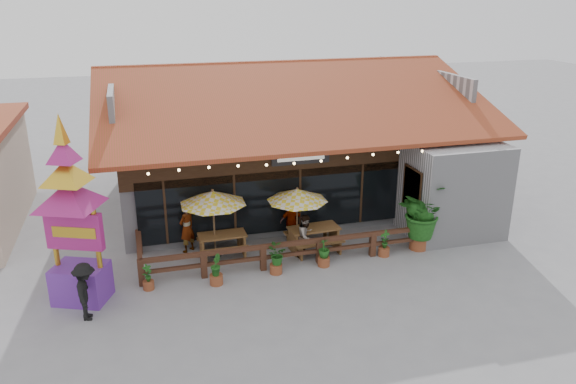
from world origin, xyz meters
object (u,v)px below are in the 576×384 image
object	(u,v)px
picnic_table_left	(222,241)
thai_sign_tower	(70,199)
picnic_table_right	(314,235)
umbrella_right	(297,195)
pedestrian	(86,292)
umbrella_left	(213,198)
tropical_plant	(421,213)

from	to	relation	value
picnic_table_left	thai_sign_tower	distance (m)	5.72
picnic_table_right	umbrella_right	bearing A→B (deg)	150.27
pedestrian	thai_sign_tower	bearing A→B (deg)	13.27
umbrella_right	thai_sign_tower	bearing A→B (deg)	-166.28
umbrella_left	thai_sign_tower	xyz separation A→B (m)	(-4.37, -1.97, 1.09)
thai_sign_tower	tropical_plant	xyz separation A→B (m)	(11.64, 0.52, -1.87)
pedestrian	picnic_table_left	bearing A→B (deg)	-52.66
picnic_table_right	thai_sign_tower	size ratio (longest dim) A/B	0.31
picnic_table_left	tropical_plant	distance (m)	7.20
umbrella_right	picnic_table_right	world-z (taller)	umbrella_right
umbrella_left	picnic_table_left	bearing A→B (deg)	-8.65
picnic_table_right	pedestrian	size ratio (longest dim) A/B	1.11
umbrella_left	picnic_table_left	world-z (taller)	umbrella_left
umbrella_right	umbrella_left	bearing A→B (deg)	176.79
picnic_table_right	thai_sign_tower	world-z (taller)	thai_sign_tower
umbrella_left	picnic_table_left	distance (m)	1.67
picnic_table_left	picnic_table_right	size ratio (longest dim) A/B	0.88
thai_sign_tower	umbrella_left	bearing A→B (deg)	24.24
picnic_table_right	tropical_plant	world-z (taller)	tropical_plant
picnic_table_left	tropical_plant	bearing A→B (deg)	-11.34
thai_sign_tower	pedestrian	xyz separation A→B (m)	(0.22, -1.14, -2.42)
tropical_plant	pedestrian	size ratio (longest dim) A/B	1.42
picnic_table_left	tropical_plant	world-z (taller)	tropical_plant
picnic_table_right	pedestrian	xyz separation A→B (m)	(-7.69, -2.63, 0.28)
tropical_plant	pedestrian	distance (m)	11.56
picnic_table_right	pedestrian	distance (m)	8.13
tropical_plant	umbrella_left	bearing A→B (deg)	168.75
picnic_table_left	pedestrian	distance (m)	5.39
thai_sign_tower	umbrella_right	bearing A→B (deg)	13.72
umbrella_right	thai_sign_tower	world-z (taller)	thai_sign_tower
umbrella_right	picnic_table_right	size ratio (longest dim) A/B	1.51
pedestrian	umbrella_left	bearing A→B (deg)	-50.64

